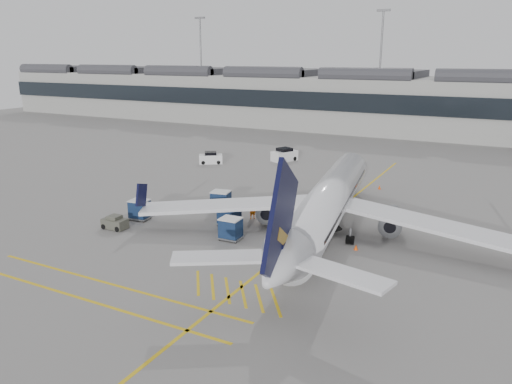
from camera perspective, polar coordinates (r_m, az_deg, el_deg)
The scene contains 17 objects.
ground at distance 44.53m, azimuth -9.01°, elevation -4.93°, with size 220.00×220.00×0.00m, color gray.
terminal at distance 108.55m, azimuth 14.48°, elevation 10.01°, with size 200.00×20.45×12.40m.
light_masts at distance 122.25m, azimuth 15.60°, elevation 14.41°, with size 113.00×0.60×25.45m.
apron_markings at distance 48.35m, azimuth 7.82°, elevation -3.23°, with size 0.25×60.00×0.01m, color gold.
airliner_main at distance 43.76m, azimuth 8.14°, elevation -1.27°, with size 33.43×36.81×9.84m.
belt_loader at distance 46.06m, azimuth 6.35°, elevation -3.31°, with size 5.42×3.43×2.16m.
baggage_cart_a at distance 46.28m, azimuth -3.09°, elevation -2.53°, with size 1.97×1.63×2.06m.
baggage_cart_b at distance 42.75m, azimuth -2.92°, elevation -4.14°, with size 1.89×1.58×1.93m.
baggage_cart_c at distance 50.77m, azimuth -4.03°, elevation -0.93°, with size 2.20×1.93×2.04m.
baggage_cart_d at distance 49.17m, azimuth -13.16°, elevation -1.91°, with size 2.02×1.73×1.95m.
ramp_agent_a at distance 48.12m, azimuth -0.38°, elevation -2.01°, with size 0.68×0.45×1.87m, color orange.
ramp_agent_b at distance 47.18m, azimuth 0.85°, elevation -2.51°, with size 0.80×0.62×1.65m, color #EA5D0C.
pushback_tug at distance 47.32m, azimuth -15.83°, elevation -3.40°, with size 2.26×1.44×1.24m.
safety_cone_nose at distance 60.77m, azimuth 13.93°, elevation 0.55°, with size 0.36×0.36×0.49m, color #F24C0A.
safety_cone_engine at distance 41.57m, azimuth 11.35°, elevation -6.20°, with size 0.33×0.33×0.46m, color #F24C0A.
service_van_left at distance 73.47m, azimuth -5.19°, elevation 3.87°, with size 3.71×3.23×1.72m.
service_van_mid at distance 75.07m, azimuth 3.27°, elevation 4.24°, with size 3.39×4.28×1.97m.
Camera 1 is at (25.46, -33.20, 15.26)m, focal length 35.00 mm.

